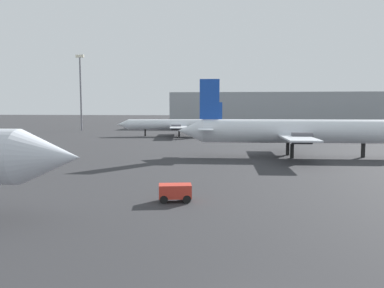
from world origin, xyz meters
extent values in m
cone|color=silver|center=(-12.67, 11.19, 3.94)|extent=(3.92, 3.58, 3.50)
cylinder|color=silver|center=(7.80, 44.03, 3.60)|extent=(27.25, 4.22, 3.31)
cone|color=silver|center=(-7.59, 43.51, 3.60)|extent=(3.75, 3.43, 3.31)
cube|color=silver|center=(6.44, 43.98, 3.10)|extent=(4.44, 21.49, 0.21)
cube|color=silver|center=(-5.33, 43.58, 3.93)|extent=(2.34, 7.40, 0.14)
cube|color=#1947B2|center=(-4.90, 43.60, 8.08)|extent=(2.80, 0.36, 5.66)
cylinder|color=#4C4C54|center=(7.12, 48.07, 2.94)|extent=(2.67, 1.66, 1.57)
cylinder|color=#4C4C54|center=(7.39, 39.95, 2.94)|extent=(2.67, 1.66, 1.57)
cube|color=black|center=(16.48, 44.32, 0.97)|extent=(0.45, 0.45, 1.94)
cube|color=black|center=(6.38, 45.73, 0.97)|extent=(0.45, 0.45, 1.94)
cube|color=black|center=(6.50, 42.24, 0.97)|extent=(0.45, 0.45, 1.94)
cylinder|color=silver|center=(-15.56, 79.58, 2.80)|extent=(21.96, 5.26, 2.43)
cone|color=silver|center=(-27.71, 77.98, 2.80)|extent=(2.97, 2.76, 2.43)
cone|color=silver|center=(-3.41, 81.18, 2.80)|extent=(2.97, 2.76, 2.43)
cube|color=silver|center=(-14.48, 79.72, 2.44)|extent=(6.33, 19.64, 0.18)
cube|color=silver|center=(-5.10, 80.96, 3.04)|extent=(2.56, 6.36, 0.12)
cube|color=#1947B2|center=(-5.47, 80.91, 6.04)|extent=(2.36, 0.53, 4.05)
cylinder|color=#4C4C54|center=(-14.65, 76.00, 2.32)|extent=(2.36, 1.60, 1.32)
cylinder|color=#4C4C54|center=(-15.61, 83.27, 2.32)|extent=(2.36, 1.60, 1.32)
cube|color=black|center=(-22.49, 78.67, 0.79)|extent=(0.41, 0.41, 1.59)
cube|color=black|center=(-14.29, 78.26, 0.79)|extent=(0.41, 0.41, 1.59)
cube|color=black|center=(-14.67, 81.18, 0.79)|extent=(0.41, 0.41, 1.59)
cube|color=red|center=(-5.68, 16.59, 0.80)|extent=(2.59, 1.71, 1.00)
cylinder|color=black|center=(-4.96, 17.31, 0.30)|extent=(0.63, 0.30, 0.60)
cylinder|color=black|center=(-4.75, 16.16, 0.30)|extent=(0.63, 0.30, 0.60)
cylinder|color=black|center=(-6.61, 17.01, 0.30)|extent=(0.63, 0.30, 0.60)
cylinder|color=black|center=(-6.40, 15.86, 0.30)|extent=(0.63, 0.30, 0.60)
cylinder|color=slate|center=(-45.79, 97.28, 10.54)|extent=(0.50, 0.50, 21.07)
cube|color=#F2EACC|center=(-45.79, 97.28, 21.47)|extent=(2.40, 0.50, 0.80)
cube|color=#999EA3|center=(18.75, 129.33, 5.89)|extent=(83.66, 24.89, 11.78)
camera|label=1|loc=(-1.34, -11.33, 7.06)|focal=36.16mm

